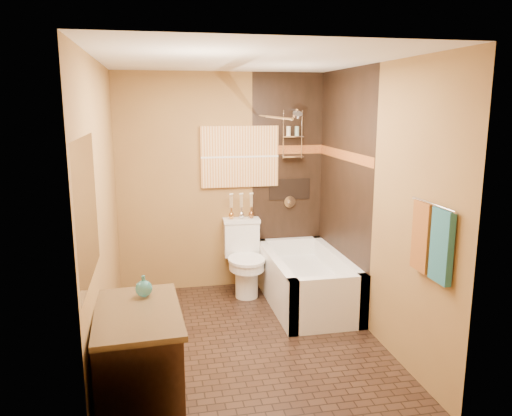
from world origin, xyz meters
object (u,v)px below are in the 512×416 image
object	(u,v)px
bathtub	(306,284)
vanity	(139,366)
sunset_painting	(240,157)
toilet	(244,258)

from	to	relation	value
bathtub	vanity	world-z (taller)	vanity
sunset_painting	vanity	distance (m)	2.95
sunset_painting	toilet	xyz separation A→B (m)	(0.00, -0.27, -1.13)
sunset_painting	toilet	bearing A→B (deg)	-90.00
sunset_painting	vanity	world-z (taller)	sunset_painting
bathtub	toilet	bearing A→B (deg)	143.02
bathtub	toilet	size ratio (longest dim) A/B	1.79
sunset_painting	toilet	size ratio (longest dim) A/B	1.08
bathtub	vanity	size ratio (longest dim) A/B	1.59
sunset_painting	vanity	size ratio (longest dim) A/B	0.96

